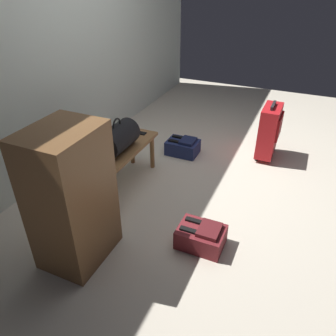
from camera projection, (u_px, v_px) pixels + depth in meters
ground_plane at (206, 172)px, 3.72m from camera, size 6.60×6.60×0.00m
back_wall at (73, 31)px, 3.54m from camera, size 6.00×0.10×2.80m
bench at (121, 154)px, 3.33m from camera, size 1.00×0.36×0.43m
duffel_bag_black at (118, 138)px, 3.20m from camera, size 0.44×0.26×0.34m
cell_phone at (140, 133)px, 3.59m from camera, size 0.07×0.14×0.01m
suitcase_upright_red at (269, 131)px, 3.85m from camera, size 0.43×0.22×0.68m
backpack_navy at (183, 147)px, 4.05m from camera, size 0.28×0.38×0.21m
backpack_maroon at (201, 236)px, 2.70m from camera, size 0.28×0.38×0.21m
side_cabinet at (71, 198)px, 2.39m from camera, size 0.56×0.44×1.10m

